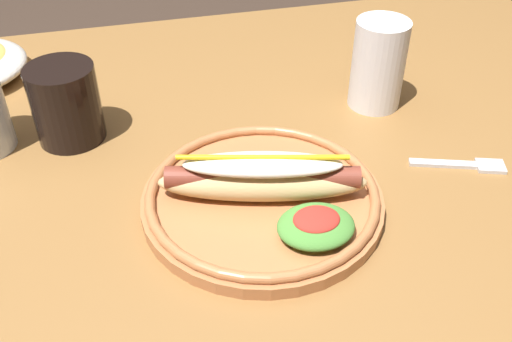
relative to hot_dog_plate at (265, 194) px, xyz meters
name	(u,v)px	position (x,y,z in m)	size (l,w,h in m)	color
dining_table	(203,205)	(-0.06, 0.13, -0.12)	(1.40, 0.86, 0.74)	olive
hot_dog_plate	(265,194)	(0.00, 0.00, 0.00)	(0.28, 0.28, 0.08)	#B77042
fork	(465,165)	(0.27, 0.01, -0.02)	(0.12, 0.06, 0.00)	silver
soda_cup	(66,104)	(-0.22, 0.21, 0.03)	(0.09, 0.09, 0.11)	black
extra_cup	(378,64)	(0.22, 0.19, 0.04)	(0.08, 0.08, 0.13)	white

